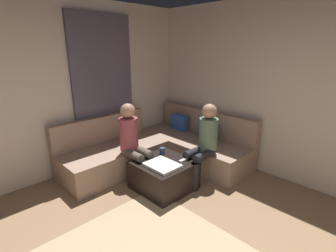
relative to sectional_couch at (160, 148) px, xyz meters
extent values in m
cube|color=beige|center=(2.08, 1.06, 1.07)|extent=(6.00, 0.12, 2.70)
cube|color=beige|center=(-0.86, -1.88, 1.07)|extent=(0.12, 6.00, 2.70)
cube|color=#595166|center=(-0.76, -0.58, 0.97)|extent=(0.06, 1.10, 2.50)
cube|color=#9E7F6B|center=(0.30, 0.53, -0.07)|extent=(2.10, 0.85, 0.42)
cube|color=#9E7F6B|center=(0.30, 0.88, 0.36)|extent=(2.10, 0.14, 0.45)
cube|color=#9E7F6B|center=(-0.32, -0.75, -0.07)|extent=(0.85, 1.70, 0.42)
cube|color=#9E7F6B|center=(-0.68, -0.75, 0.36)|extent=(0.14, 1.70, 0.45)
cube|color=#3359B2|center=(-0.20, 0.70, 0.26)|extent=(0.36, 0.12, 0.36)
cube|color=#3359B2|center=(0.50, 0.70, 0.26)|extent=(0.36, 0.12, 0.36)
cube|color=black|center=(0.64, -0.52, -0.07)|extent=(0.76, 0.76, 0.42)
cube|color=white|center=(0.74, -0.64, 0.16)|extent=(0.44, 0.36, 0.04)
cylinder|color=#334C72|center=(0.42, -0.34, 0.19)|extent=(0.08, 0.08, 0.10)
cube|color=white|center=(0.82, -0.30, 0.15)|extent=(0.05, 0.15, 0.02)
cylinder|color=black|center=(1.00, -0.25, -0.07)|extent=(0.12, 0.12, 0.42)
cylinder|color=black|center=(0.82, -0.25, -0.07)|extent=(0.12, 0.12, 0.42)
cylinder|color=black|center=(1.00, -0.05, 0.20)|extent=(0.12, 0.40, 0.12)
cylinder|color=black|center=(0.82, -0.05, 0.20)|extent=(0.12, 0.40, 0.12)
cylinder|color=#597259|center=(0.91, 0.15, 0.45)|extent=(0.28, 0.28, 0.50)
sphere|color=tan|center=(0.91, 0.15, 0.81)|extent=(0.22, 0.22, 0.22)
cylinder|color=brown|center=(0.45, -0.59, -0.07)|extent=(0.12, 0.12, 0.42)
cylinder|color=brown|center=(0.45, -0.77, -0.07)|extent=(0.12, 0.12, 0.42)
cylinder|color=brown|center=(0.25, -0.59, 0.20)|extent=(0.40, 0.12, 0.12)
cylinder|color=brown|center=(0.25, -0.77, 0.20)|extent=(0.40, 0.12, 0.12)
cylinder|color=#993F4C|center=(0.05, -0.68, 0.45)|extent=(0.28, 0.28, 0.50)
sphere|color=tan|center=(0.05, -0.68, 0.81)|extent=(0.22, 0.22, 0.22)
camera|label=1|loc=(3.02, -2.77, 1.71)|focal=26.88mm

